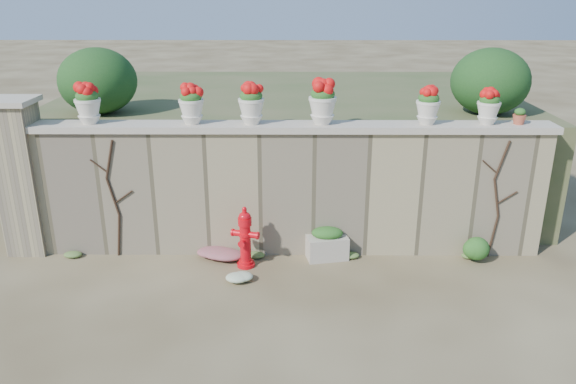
{
  "coord_description": "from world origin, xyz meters",
  "views": [
    {
      "loc": [
        0.06,
        -6.48,
        4.04
      ],
      "look_at": [
        0.02,
        1.4,
        1.15
      ],
      "focal_mm": 35.0,
      "sensor_mm": 36.0,
      "label": 1
    }
  ],
  "objects_px": {
    "planter_box": "(327,244)",
    "urn_pot_0": "(88,104)",
    "terracotta_pot": "(519,117)",
    "fire_hydrant": "(245,237)"
  },
  "relations": [
    {
      "from": "terracotta_pot",
      "to": "fire_hydrant",
      "type": "bearing_deg",
      "value": -172.02
    },
    {
      "from": "fire_hydrant",
      "to": "planter_box",
      "type": "relative_size",
      "value": 1.41
    },
    {
      "from": "planter_box",
      "to": "urn_pot_0",
      "type": "xyz_separation_m",
      "value": [
        -3.6,
        0.29,
        2.15
      ]
    },
    {
      "from": "fire_hydrant",
      "to": "planter_box",
      "type": "xyz_separation_m",
      "value": [
        1.26,
        0.29,
        -0.25
      ]
    },
    {
      "from": "fire_hydrant",
      "to": "urn_pot_0",
      "type": "xyz_separation_m",
      "value": [
        -2.34,
        0.58,
        1.91
      ]
    },
    {
      "from": "fire_hydrant",
      "to": "urn_pot_0",
      "type": "bearing_deg",
      "value": -177.15
    },
    {
      "from": "fire_hydrant",
      "to": "urn_pot_0",
      "type": "relative_size",
      "value": 1.61
    },
    {
      "from": "planter_box",
      "to": "terracotta_pot",
      "type": "xyz_separation_m",
      "value": [
        2.85,
        0.29,
        1.97
      ]
    },
    {
      "from": "fire_hydrant",
      "to": "terracotta_pot",
      "type": "height_order",
      "value": "terracotta_pot"
    },
    {
      "from": "planter_box",
      "to": "urn_pot_0",
      "type": "relative_size",
      "value": 1.14
    }
  ]
}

